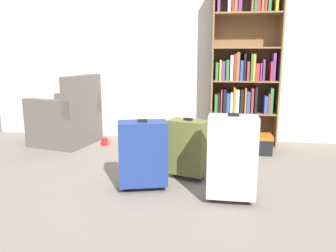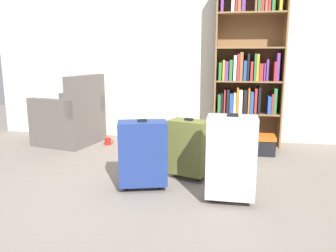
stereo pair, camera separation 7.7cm
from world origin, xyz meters
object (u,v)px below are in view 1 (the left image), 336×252
at_px(mug, 105,142).
at_px(storage_box, 253,143).
at_px(bookshelf, 244,64).
at_px(armchair, 67,120).
at_px(suitcase_navy_blue, 143,153).
at_px(suitcase_silver, 232,157).
at_px(suitcase_olive, 188,147).

relative_size(mug, storage_box, 0.28).
bearing_deg(bookshelf, armchair, -171.56).
distance_m(bookshelf, suitcase_navy_blue, 2.08).
xyz_separation_m(bookshelf, mug, (-1.75, -0.35, -0.99)).
xyz_separation_m(suitcase_navy_blue, suitcase_silver, (0.75, -0.14, 0.05)).
height_order(mug, storage_box, storage_box).
distance_m(bookshelf, mug, 2.04).
height_order(suitcase_olive, suitcase_navy_blue, suitcase_navy_blue).
xyz_separation_m(armchair, suitcase_navy_blue, (1.31, -1.38, 0.01)).
relative_size(bookshelf, suitcase_olive, 3.52).
bearing_deg(armchair, suitcase_navy_blue, -46.46).
distance_m(mug, storage_box, 1.87).
distance_m(suitcase_olive, suitcase_navy_blue, 0.49).
bearing_deg(suitcase_olive, suitcase_navy_blue, -137.03).
relative_size(armchair, suitcase_silver, 1.26).
xyz_separation_m(armchair, suitcase_silver, (2.06, -1.52, 0.06)).
bearing_deg(suitcase_olive, bookshelf, 67.14).
relative_size(suitcase_olive, suitcase_silver, 0.81).
bearing_deg(armchair, suitcase_silver, -36.40).
bearing_deg(suitcase_silver, bookshelf, 84.02).
height_order(armchair, suitcase_olive, armchair).
relative_size(mug, suitcase_olive, 0.21).
xyz_separation_m(mug, suitcase_navy_blue, (0.81, -1.37, 0.28)).
relative_size(suitcase_navy_blue, suitcase_silver, 0.87).
relative_size(bookshelf, storage_box, 4.77).
height_order(armchair, suitcase_navy_blue, armchair).
bearing_deg(suitcase_navy_blue, suitcase_silver, -10.44).
xyz_separation_m(armchair, mug, (0.50, -0.01, -0.27)).
xyz_separation_m(bookshelf, suitcase_navy_blue, (-0.94, -1.72, -0.72)).
distance_m(mug, suitcase_olive, 1.58).
bearing_deg(bookshelf, suitcase_navy_blue, -118.76).
xyz_separation_m(bookshelf, suitcase_silver, (-0.19, -1.85, -0.67)).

